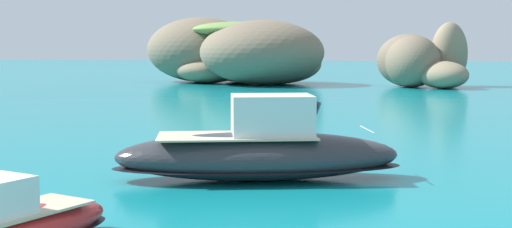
% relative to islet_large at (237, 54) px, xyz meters
% --- Properties ---
extents(islet_large, '(25.20, 20.41, 8.27)m').
position_rel_islet_large_xyz_m(islet_large, '(0.00, 0.00, 0.00)').
color(islet_large, '#756651').
rests_on(islet_large, ground).
extents(islet_small, '(11.92, 11.16, 7.33)m').
position_rel_islet_large_xyz_m(islet_small, '(21.92, -4.16, -0.89)').
color(islet_small, '#756651').
rests_on(islet_small, ground).
extents(motorboat_charcoal, '(10.52, 5.44, 2.97)m').
position_rel_islet_large_xyz_m(motorboat_charcoal, '(12.97, -60.02, -2.68)').
color(motorboat_charcoal, '#2D2D33').
rests_on(motorboat_charcoal, ground).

